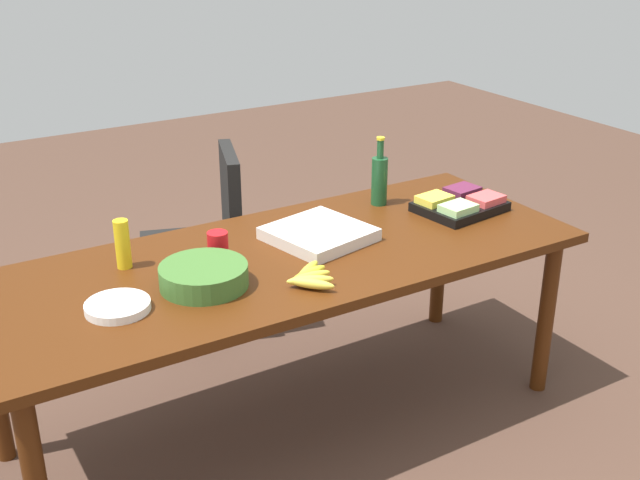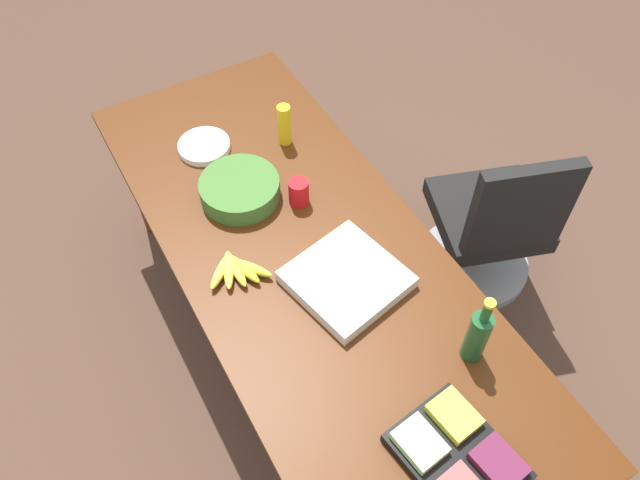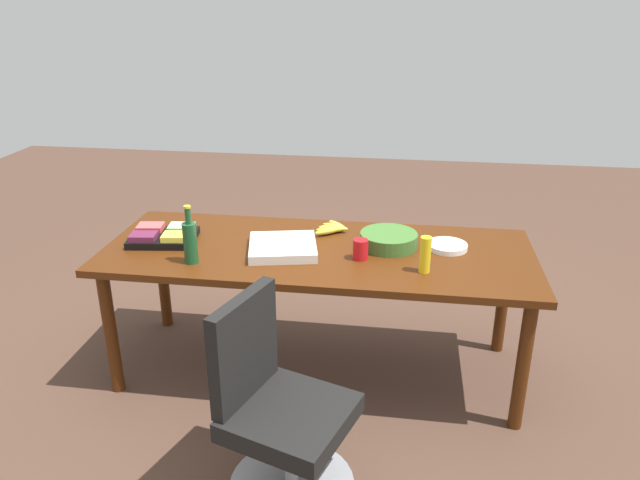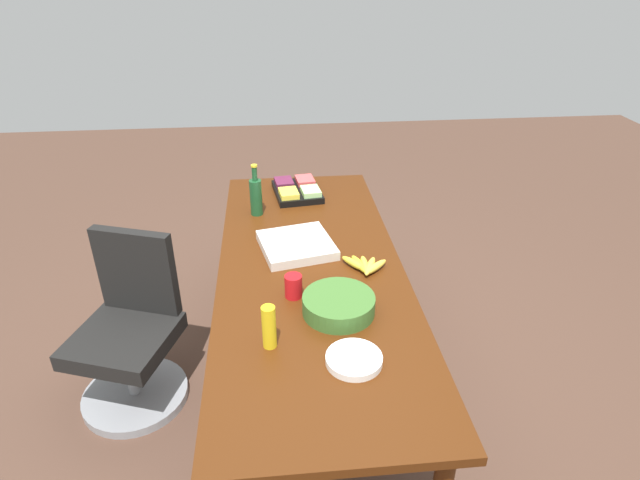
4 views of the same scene
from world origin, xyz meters
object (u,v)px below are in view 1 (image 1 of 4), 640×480
(conference_table, at_px, (287,272))
(paper_plate_stack, at_px, (118,306))
(red_solo_cup, at_px, (218,246))
(mustard_bottle, at_px, (123,244))
(pizza_box, at_px, (319,234))
(fruit_platter, at_px, (460,204))
(banana_bunch, at_px, (309,277))
(salad_bowl, at_px, (204,276))
(wine_bottle, at_px, (379,179))
(office_chair, at_px, (201,263))

(conference_table, bearing_deg, paper_plate_stack, -171.36)
(red_solo_cup, bearing_deg, conference_table, -22.16)
(red_solo_cup, xyz_separation_m, mustard_bottle, (-0.33, 0.11, 0.04))
(pizza_box, distance_m, fruit_platter, 0.70)
(paper_plate_stack, distance_m, banana_bunch, 0.67)
(red_solo_cup, distance_m, banana_bunch, 0.41)
(salad_bowl, bearing_deg, wine_bottle, 19.65)
(wine_bottle, height_order, mustard_bottle, wine_bottle)
(wine_bottle, height_order, banana_bunch, wine_bottle)
(paper_plate_stack, distance_m, salad_bowl, 0.32)
(office_chair, height_order, fruit_platter, office_chair)
(red_solo_cup, relative_size, wine_bottle, 0.35)
(salad_bowl, bearing_deg, conference_table, 13.05)
(paper_plate_stack, bearing_deg, office_chair, 55.58)
(banana_bunch, relative_size, salad_bowl, 0.75)
(banana_bunch, bearing_deg, paper_plate_stack, 166.67)
(fruit_platter, bearing_deg, banana_bunch, -163.44)
(wine_bottle, xyz_separation_m, mustard_bottle, (-1.20, -0.06, -0.03))
(fruit_platter, bearing_deg, office_chair, 132.45)
(red_solo_cup, distance_m, wine_bottle, 0.89)
(office_chair, height_order, banana_bunch, office_chair)
(mustard_bottle, distance_m, salad_bowl, 0.36)
(paper_plate_stack, bearing_deg, fruit_platter, 4.40)
(mustard_bottle, height_order, banana_bunch, mustard_bottle)
(office_chair, distance_m, banana_bunch, 1.30)
(red_solo_cup, relative_size, fruit_platter, 0.28)
(fruit_platter, relative_size, mustard_bottle, 2.08)
(fruit_platter, relative_size, salad_bowl, 1.24)
(conference_table, height_order, fruit_platter, fruit_platter)
(mustard_bottle, bearing_deg, wine_bottle, 2.81)
(wine_bottle, bearing_deg, pizza_box, -154.50)
(mustard_bottle, bearing_deg, office_chair, 51.14)
(office_chair, xyz_separation_m, fruit_platter, (0.86, -0.94, 0.45))
(office_chair, xyz_separation_m, mustard_bottle, (-0.60, -0.74, 0.52))
(paper_plate_stack, height_order, banana_bunch, banana_bunch)
(pizza_box, bearing_deg, wine_bottle, 13.18)
(red_solo_cup, distance_m, mustard_bottle, 0.35)
(office_chair, height_order, salad_bowl, office_chair)
(pizza_box, xyz_separation_m, fruit_platter, (0.70, -0.05, 0.01))
(red_solo_cup, bearing_deg, wine_bottle, 11.20)
(conference_table, distance_m, fruit_platter, 0.89)
(pizza_box, xyz_separation_m, mustard_bottle, (-0.76, 0.15, 0.07))
(paper_plate_stack, height_order, mustard_bottle, mustard_bottle)
(office_chair, bearing_deg, wine_bottle, -48.61)
(paper_plate_stack, xyz_separation_m, mustard_bottle, (0.13, 0.32, 0.08))
(conference_table, height_order, pizza_box, pizza_box)
(conference_table, height_order, red_solo_cup, red_solo_cup)
(salad_bowl, bearing_deg, pizza_box, 14.76)
(conference_table, distance_m, pizza_box, 0.22)
(mustard_bottle, distance_m, banana_bunch, 0.71)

